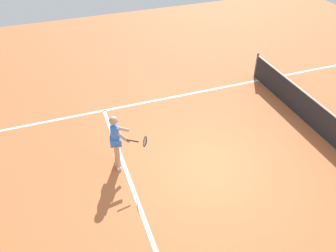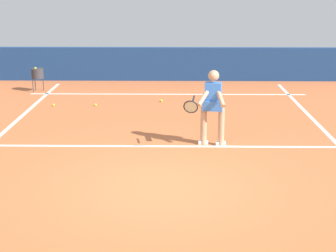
% 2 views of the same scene
% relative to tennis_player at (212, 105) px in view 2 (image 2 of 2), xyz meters
% --- Properties ---
extents(ground_plane, '(24.70, 24.70, 0.00)m').
position_rel_tennis_player_xyz_m(ground_plane, '(0.98, 2.17, -0.85)').
color(ground_plane, '#C66638').
extents(court_back_wall, '(12.18, 0.24, 1.11)m').
position_rel_tennis_player_xyz_m(court_back_wall, '(0.98, -7.03, -0.29)').
color(court_back_wall, navy).
rests_on(court_back_wall, ground).
extents(baseline_marking, '(8.18, 0.10, 0.01)m').
position_rel_tennis_player_xyz_m(baseline_marking, '(0.98, -4.83, -0.84)').
color(baseline_marking, white).
rests_on(baseline_marking, ground).
extents(service_line_marking, '(7.18, 0.10, 0.01)m').
position_rel_tennis_player_xyz_m(service_line_marking, '(0.98, 0.10, -0.84)').
color(service_line_marking, white).
rests_on(service_line_marking, ground).
extents(tennis_player, '(0.89, 0.90, 1.55)m').
position_rel_tennis_player_xyz_m(tennis_player, '(0.00, 0.00, 0.00)').
color(tennis_player, tan).
rests_on(tennis_player, ground).
extents(tennis_ball_near, '(0.07, 0.07, 0.07)m').
position_rel_tennis_player_xyz_m(tennis_ball_near, '(2.89, -3.33, -0.81)').
color(tennis_ball_near, '#D1E533').
rests_on(tennis_ball_near, ground).
extents(tennis_ball_mid, '(0.07, 0.07, 0.07)m').
position_rel_tennis_player_xyz_m(tennis_ball_mid, '(4.02, -3.31, -0.81)').
color(tennis_ball_mid, '#D1E533').
rests_on(tennis_ball_mid, ground).
extents(tennis_ball_far, '(0.07, 0.07, 0.07)m').
position_rel_tennis_player_xyz_m(tennis_ball_far, '(1.13, -3.85, -0.81)').
color(tennis_ball_far, '#D1E533').
rests_on(tennis_ball_far, ground).
extents(ball_hopper, '(0.36, 0.36, 0.74)m').
position_rel_tennis_player_xyz_m(ball_hopper, '(4.92, -5.21, -0.30)').
color(ball_hopper, '#333338').
rests_on(ball_hopper, ground).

